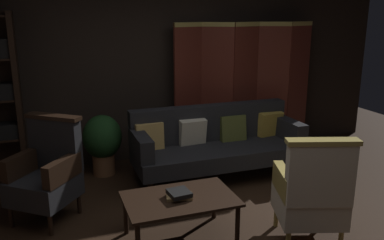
% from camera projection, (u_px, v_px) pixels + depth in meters
% --- Properties ---
extents(back_wall, '(7.20, 0.10, 2.80)m').
position_uv_depth(back_wall, '(152.00, 59.00, 5.60)').
color(back_wall, black).
rests_on(back_wall, ground_plane).
extents(folding_screen, '(2.13, 0.33, 1.90)m').
position_uv_depth(folding_screen, '(245.00, 87.00, 5.83)').
color(folding_screen, '#5B2319').
rests_on(folding_screen, ground_plane).
extents(velvet_couch, '(2.12, 0.78, 0.88)m').
position_uv_depth(velvet_couch, '(216.00, 141.00, 5.12)').
color(velvet_couch, black).
rests_on(velvet_couch, ground_plane).
extents(coffee_table, '(1.00, 0.64, 0.42)m').
position_uv_depth(coffee_table, '(180.00, 202.00, 3.66)').
color(coffee_table, black).
rests_on(coffee_table, ground_plane).
extents(armchair_gilt_accent, '(0.73, 0.73, 1.04)m').
position_uv_depth(armchair_gilt_accent, '(312.00, 193.00, 3.58)').
color(armchair_gilt_accent, tan).
rests_on(armchair_gilt_accent, ground_plane).
extents(armchair_wing_left, '(0.81, 0.81, 1.04)m').
position_uv_depth(armchair_wing_left, '(47.00, 172.00, 4.05)').
color(armchair_wing_left, black).
rests_on(armchair_wing_left, ground_plane).
extents(potted_plant, '(0.49, 0.49, 0.78)m').
position_uv_depth(potted_plant, '(103.00, 141.00, 5.16)').
color(potted_plant, brown).
rests_on(potted_plant, ground_plane).
extents(book_tan_leather, '(0.26, 0.20, 0.03)m').
position_uv_depth(book_tan_leather, '(179.00, 197.00, 3.64)').
color(book_tan_leather, '#9E7A47').
rests_on(book_tan_leather, coffee_table).
extents(book_black_cloth, '(0.20, 0.22, 0.04)m').
position_uv_depth(book_black_cloth, '(179.00, 193.00, 3.63)').
color(book_black_cloth, black).
rests_on(book_black_cloth, book_tan_leather).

